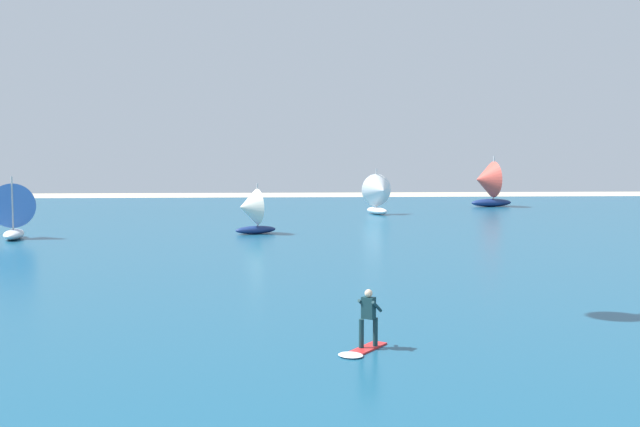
# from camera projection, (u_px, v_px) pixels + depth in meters

# --- Properties ---
(ocean) EXTENTS (160.00, 90.00, 0.10)m
(ocean) POSITION_uv_depth(u_px,v_px,m) (285.00, 230.00, 53.62)
(ocean) COLOR navy
(ocean) RESTS_ON ground
(kitesurfer) EXTENTS (1.63, 1.90, 1.67)m
(kitesurfer) POSITION_uv_depth(u_px,v_px,m) (365.00, 329.00, 19.65)
(kitesurfer) COLOR red
(kitesurfer) RESTS_ON ocean
(sailboat_trailing) EXTENTS (3.17, 2.84, 3.57)m
(sailboat_trailing) POSITION_uv_depth(u_px,v_px,m) (250.00, 211.00, 49.99)
(sailboat_trailing) COLOR navy
(sailboat_trailing) RESTS_ON ocean
(sailboat_far_left) EXTENTS (3.39, 3.85, 4.32)m
(sailboat_far_left) POSITION_uv_depth(u_px,v_px,m) (379.00, 194.00, 67.51)
(sailboat_far_left) COLOR white
(sailboat_far_left) RESTS_ON ocean
(sailboat_leading) EXTENTS (4.94, 4.27, 5.61)m
(sailboat_leading) POSITION_uv_depth(u_px,v_px,m) (486.00, 184.00, 78.58)
(sailboat_leading) COLOR navy
(sailboat_leading) RESTS_ON ocean
(sailboat_far_right) EXTENTS (3.15, 3.63, 4.13)m
(sailboat_far_right) POSITION_uv_depth(u_px,v_px,m) (14.00, 210.00, 47.33)
(sailboat_far_right) COLOR white
(sailboat_far_right) RESTS_ON ocean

